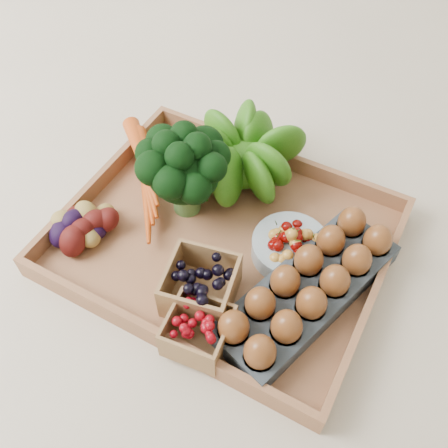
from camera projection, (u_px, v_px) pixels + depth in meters
The scene contains 10 objects.
ground at pixel (224, 244), 0.90m from camera, with size 4.00×4.00×0.00m, color beige.
tray at pixel (224, 242), 0.90m from camera, with size 0.55×0.45×0.01m, color #996440.
carrots at pixel (147, 173), 0.95m from camera, with size 0.23×0.16×0.05m, color #C04512, non-canonical shape.
lettuce at pixel (243, 151), 0.92m from camera, with size 0.15×0.15×0.15m, color #1B590E.
broccoli at pixel (185, 183), 0.88m from camera, with size 0.17×0.17×0.13m, color black, non-canonical shape.
cherry_bowl at pixel (290, 248), 0.86m from camera, with size 0.13×0.13×0.04m, color #8C9EA5.
egg_carton at pixel (307, 292), 0.80m from camera, with size 0.12×0.34×0.04m, color #384047.
potatoes at pixel (84, 220), 0.87m from camera, with size 0.12×0.12×0.07m, color #3B0B09, non-canonical shape.
punnet_blackberry at pixel (201, 285), 0.79m from camera, with size 0.11×0.11×0.07m, color black.
punnet_raspberry at pixel (198, 330), 0.75m from camera, with size 0.09×0.09×0.06m, color maroon.
Camera 1 is at (0.25, -0.46, 0.73)m, focal length 40.00 mm.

